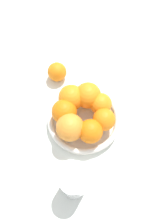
{
  "coord_description": "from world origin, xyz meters",
  "views": [
    {
      "loc": [
        0.11,
        -0.27,
        0.66
      ],
      "look_at": [
        0.0,
        0.0,
        0.07
      ],
      "focal_mm": 35.0,
      "sensor_mm": 36.0,
      "label": 1
    }
  ],
  "objects": [
    {
      "name": "fruit_bowl",
      "position": [
        0.0,
        0.0,
        0.02
      ],
      "size": [
        0.24,
        0.24,
        0.03
      ],
      "color": "silver",
      "rests_on": "ground_plane"
    },
    {
      "name": "drinking_glass",
      "position": [
        0.05,
        -0.2,
        0.06
      ],
      "size": [
        0.07,
        0.07,
        0.11
      ],
      "primitive_type": "cylinder",
      "color": "white",
      "rests_on": "ground_plane"
    },
    {
      "name": "ground_plane",
      "position": [
        0.0,
        0.0,
        0.0
      ],
      "size": [
        4.0,
        4.0,
        0.0
      ],
      "primitive_type": "plane",
      "color": "silver"
    },
    {
      "name": "stray_orange",
      "position": [
        -0.15,
        0.13,
        0.03
      ],
      "size": [
        0.07,
        0.07,
        0.07
      ],
      "primitive_type": "sphere",
      "color": "orange",
      "rests_on": "ground_plane"
    },
    {
      "name": "orange_pile",
      "position": [
        -0.01,
        0.0,
        0.07
      ],
      "size": [
        0.19,
        0.2,
        0.08
      ],
      "color": "orange",
      "rests_on": "fruit_bowl"
    }
  ]
}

